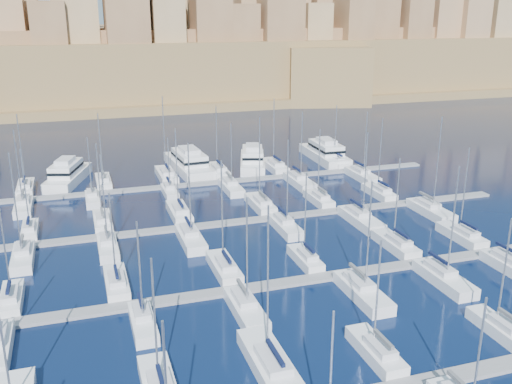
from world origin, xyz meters
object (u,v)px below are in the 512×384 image
object	(u,v)px
motor_yacht_d	(325,152)
motor_yacht_a	(67,174)
sailboat_2	(270,363)
sailboat_4	(500,328)
motor_yacht_b	(189,162)
motor_yacht_c	(252,159)

from	to	relation	value
motor_yacht_d	motor_yacht_a	bearing A→B (deg)	-179.09
sailboat_2	motor_yacht_a	world-z (taller)	sailboat_2
sailboat_4	motor_yacht_d	size ratio (longest dim) A/B	0.70
sailboat_4	motor_yacht_d	world-z (taller)	sailboat_4
sailboat_2	motor_yacht_b	world-z (taller)	sailboat_2
sailboat_4	motor_yacht_a	distance (m)	81.87
sailboat_2	motor_yacht_c	xyz separation A→B (m)	(20.24, 69.19, 0.95)
sailboat_2	sailboat_4	xyz separation A→B (m)	(24.41, -1.40, -0.05)
sailboat_2	motor_yacht_b	size ratio (longest dim) A/B	0.82
motor_yacht_c	motor_yacht_b	bearing A→B (deg)	173.63
sailboat_2	sailboat_4	bearing A→B (deg)	-3.29
motor_yacht_d	motor_yacht_b	bearing A→B (deg)	178.64
sailboat_2	motor_yacht_c	distance (m)	72.10
sailboat_4	motor_yacht_d	distance (m)	72.55
sailboat_2	motor_yacht_b	distance (m)	71.03
motor_yacht_a	motor_yacht_d	distance (m)	54.60
sailboat_2	motor_yacht_d	xyz separation A→B (m)	(37.40, 69.97, 0.95)
sailboat_2	sailboat_4	distance (m)	24.45
motor_yacht_b	motor_yacht_d	world-z (taller)	same
sailboat_4	motor_yacht_b	size ratio (longest dim) A/B	0.64
motor_yacht_b	motor_yacht_c	distance (m)	13.47
sailboat_4	motor_yacht_a	bearing A→B (deg)	120.55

